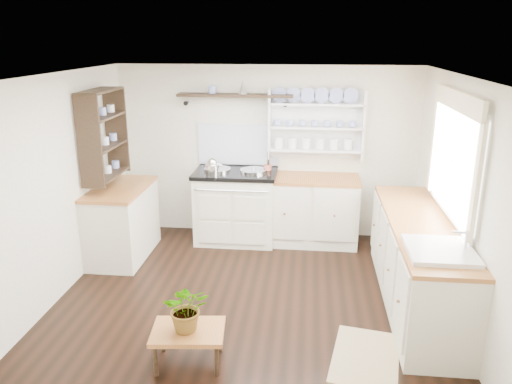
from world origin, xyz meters
TOP-DOWN VIEW (x-y plane):
  - floor at (0.00, 0.00)m, footprint 4.00×3.80m
  - wall_back at (0.00, 1.90)m, footprint 4.00×0.02m
  - wall_right at (2.00, 0.00)m, footprint 0.02×3.80m
  - wall_left at (-2.00, 0.00)m, footprint 0.02×3.80m
  - ceiling at (0.00, 0.00)m, footprint 4.00×3.80m
  - window at (1.95, 0.15)m, footprint 0.08×1.55m
  - aga_cooker at (-0.38, 1.57)m, footprint 1.08×0.75m
  - back_cabinets at (0.60, 1.60)m, footprint 1.27×0.63m
  - right_cabinets at (1.70, 0.10)m, footprint 0.62×2.43m
  - belfast_sink at (1.70, -0.65)m, footprint 0.55×0.60m
  - left_cabinets at (-1.70, 0.90)m, footprint 0.62×1.13m
  - plate_rack at (0.65, 1.86)m, footprint 1.20×0.22m
  - high_shelf at (-0.40, 1.78)m, footprint 1.50×0.29m
  - left_shelving at (-1.84, 0.90)m, footprint 0.28×0.80m
  - kettle at (-0.66, 1.45)m, footprint 0.18×0.18m
  - utensil_crock at (0.03, 1.68)m, footprint 0.10×0.10m
  - center_table at (-0.38, -1.14)m, footprint 0.64×0.49m
  - potted_plant at (-0.38, -1.14)m, footprint 0.43×0.40m
  - floor_rug at (1.11, -0.91)m, footprint 0.69×0.93m

SIDE VIEW (x-z plane):
  - floor at x=0.00m, z-range -0.01..0.01m
  - floor_rug at x=1.11m, z-range 0.00..0.02m
  - center_table at x=-0.38m, z-range 0.12..0.44m
  - right_cabinets at x=1.70m, z-range 0.01..0.91m
  - left_cabinets at x=-1.70m, z-range 0.01..0.91m
  - back_cabinets at x=0.60m, z-range 0.01..0.91m
  - aga_cooker at x=-0.38m, z-range -0.01..0.98m
  - potted_plant at x=-0.38m, z-range 0.32..0.74m
  - belfast_sink at x=1.70m, z-range 0.58..1.03m
  - utensil_crock at x=0.03m, z-range 0.91..1.03m
  - kettle at x=-0.66m, z-range 0.93..1.15m
  - wall_back at x=0.00m, z-range 0.00..2.30m
  - wall_right at x=2.00m, z-range 0.00..2.30m
  - wall_left at x=-2.00m, z-range 0.00..2.30m
  - left_shelving at x=-1.84m, z-range 1.02..2.08m
  - plate_rack at x=0.65m, z-range 1.11..2.01m
  - window at x=1.95m, z-range 0.95..2.17m
  - high_shelf at x=-0.40m, z-range 1.83..1.99m
  - ceiling at x=0.00m, z-range 2.29..2.30m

